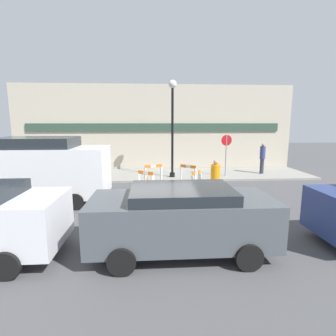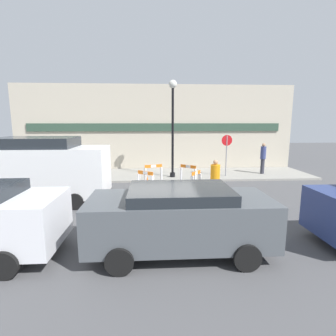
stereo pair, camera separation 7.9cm
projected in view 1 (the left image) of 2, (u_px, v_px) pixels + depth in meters
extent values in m
plane|color=#4C4C4F|center=(161.00, 211.00, 9.34)|extent=(60.00, 60.00, 0.00)
cube|color=gray|center=(156.00, 175.00, 15.55)|extent=(18.00, 3.66, 0.11)
cube|color=#BCB29E|center=(155.00, 128.00, 16.96)|extent=(18.00, 0.12, 5.50)
cube|color=#2D4738|center=(155.00, 127.00, 16.84)|extent=(16.20, 0.10, 0.50)
cylinder|color=black|center=(172.00, 175.00, 14.63)|extent=(0.29, 0.29, 0.24)
cylinder|color=black|center=(172.00, 133.00, 14.24)|extent=(0.13, 0.13, 4.82)
sphere|color=silver|center=(173.00, 84.00, 13.79)|extent=(0.44, 0.44, 0.44)
cylinder|color=gray|center=(226.00, 156.00, 14.66)|extent=(0.06, 0.06, 2.29)
cylinder|color=red|center=(227.00, 140.00, 14.51)|extent=(0.60, 0.05, 0.60)
cube|color=white|center=(161.00, 176.00, 13.24)|extent=(0.10, 0.14, 0.90)
cube|color=white|center=(145.00, 177.00, 12.92)|extent=(0.10, 0.14, 0.90)
cube|color=orange|center=(153.00, 166.00, 12.99)|extent=(0.86, 0.31, 0.15)
cube|color=white|center=(153.00, 166.00, 12.99)|extent=(0.27, 0.12, 0.14)
cube|color=white|center=(139.00, 185.00, 11.05)|extent=(0.13, 0.14, 0.99)
cube|color=white|center=(153.00, 188.00, 10.67)|extent=(0.13, 0.14, 0.99)
cube|color=orange|center=(146.00, 173.00, 10.76)|extent=(0.64, 0.48, 0.15)
cube|color=white|center=(146.00, 173.00, 10.76)|extent=(0.20, 0.16, 0.13)
cube|color=white|center=(192.00, 187.00, 10.83)|extent=(0.14, 0.13, 0.95)
cube|color=white|center=(200.00, 184.00, 11.35)|extent=(0.14, 0.13, 0.95)
cube|color=orange|center=(196.00, 173.00, 11.00)|extent=(0.46, 0.57, 0.15)
cube|color=white|center=(196.00, 173.00, 11.00)|extent=(0.16, 0.19, 0.14)
cube|color=white|center=(195.00, 178.00, 12.71)|extent=(0.13, 0.14, 0.91)
cube|color=white|center=(181.00, 176.00, 13.15)|extent=(0.13, 0.14, 0.91)
cube|color=orange|center=(188.00, 166.00, 12.84)|extent=(0.70, 0.54, 0.15)
cube|color=white|center=(188.00, 166.00, 12.84)|extent=(0.22, 0.18, 0.14)
cube|color=black|center=(183.00, 200.00, 10.54)|extent=(0.30, 0.30, 0.04)
cone|color=orange|center=(183.00, 192.00, 10.48)|extent=(0.22, 0.23, 0.67)
cylinder|color=white|center=(183.00, 191.00, 10.48)|extent=(0.13, 0.13, 0.09)
cube|color=black|center=(171.00, 201.00, 10.41)|extent=(0.30, 0.30, 0.04)
cone|color=orange|center=(171.00, 195.00, 10.37)|extent=(0.22, 0.23, 0.47)
cylinder|color=white|center=(171.00, 195.00, 10.37)|extent=(0.13, 0.13, 0.07)
cube|color=black|center=(148.00, 189.00, 12.41)|extent=(0.30, 0.30, 0.04)
cone|color=orange|center=(147.00, 182.00, 12.36)|extent=(0.22, 0.22, 0.60)
cylinder|color=white|center=(147.00, 181.00, 12.35)|extent=(0.13, 0.13, 0.08)
cube|color=black|center=(139.00, 188.00, 12.55)|extent=(0.30, 0.30, 0.04)
cone|color=orange|center=(139.00, 181.00, 12.49)|extent=(0.23, 0.22, 0.68)
cylinder|color=white|center=(139.00, 180.00, 12.48)|extent=(0.13, 0.13, 0.09)
cube|color=black|center=(162.00, 200.00, 10.63)|extent=(0.30, 0.30, 0.04)
cone|color=orange|center=(162.00, 191.00, 10.57)|extent=(0.22, 0.23, 0.64)
cylinder|color=white|center=(162.00, 191.00, 10.57)|extent=(0.13, 0.13, 0.09)
cube|color=black|center=(206.00, 194.00, 11.53)|extent=(0.30, 0.30, 0.04)
cone|color=orange|center=(207.00, 187.00, 11.47)|extent=(0.22, 0.22, 0.60)
cylinder|color=white|center=(207.00, 186.00, 11.47)|extent=(0.13, 0.13, 0.08)
cylinder|color=#33333D|center=(215.00, 190.00, 10.76)|extent=(0.38, 0.38, 0.78)
cylinder|color=orange|center=(215.00, 173.00, 10.63)|extent=(0.53, 0.53, 0.65)
sphere|color=tan|center=(216.00, 162.00, 10.56)|extent=(0.27, 0.27, 0.19)
cylinder|color=#33333D|center=(262.00, 166.00, 15.54)|extent=(0.25, 0.25, 0.88)
cylinder|color=navy|center=(263.00, 153.00, 15.40)|extent=(0.34, 0.34, 0.73)
sphere|color=tan|center=(263.00, 145.00, 15.32)|extent=(0.21, 0.21, 0.19)
cylinder|color=black|center=(43.00, 229.00, 7.01)|extent=(0.60, 0.18, 0.60)
cylinder|color=black|center=(6.00, 266.00, 5.23)|extent=(0.60, 0.18, 0.60)
cube|color=#4C5156|center=(181.00, 219.00, 6.27)|extent=(4.32, 1.83, 1.07)
cube|color=#1E2328|center=(182.00, 198.00, 6.18)|extent=(2.38, 1.68, 0.49)
cylinder|color=black|center=(225.00, 224.00, 7.35)|extent=(0.60, 0.18, 0.60)
cylinder|color=black|center=(249.00, 257.00, 5.55)|extent=(0.60, 0.18, 0.60)
cylinder|color=black|center=(129.00, 227.00, 7.17)|extent=(0.60, 0.18, 0.60)
cylinder|color=black|center=(122.00, 262.00, 5.37)|extent=(0.60, 0.18, 0.60)
cylinder|color=black|center=(326.00, 222.00, 7.47)|extent=(0.60, 0.18, 0.60)
cube|color=white|center=(39.00, 171.00, 10.18)|extent=(5.26, 2.08, 1.87)
cube|color=#1E2328|center=(37.00, 148.00, 10.02)|extent=(2.90, 1.92, 0.78)
cylinder|color=black|center=(89.00, 187.00, 11.47)|extent=(0.60, 0.18, 0.60)
cylinder|color=black|center=(75.00, 202.00, 9.42)|extent=(0.60, 0.18, 0.60)
cylinder|color=black|center=(12.00, 189.00, 11.26)|extent=(0.60, 0.18, 0.60)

